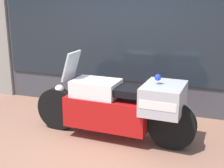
# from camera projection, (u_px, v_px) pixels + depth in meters

# --- Properties ---
(ground_plane) EXTENTS (60.00, 60.00, 0.00)m
(ground_plane) POSITION_uv_depth(u_px,v_px,m) (80.00, 150.00, 4.34)
(ground_plane) COLOR #8E604C
(shop_building) EXTENTS (6.93, 0.55, 3.44)m
(shop_building) POSITION_uv_depth(u_px,v_px,m) (100.00, 14.00, 5.83)
(shop_building) COLOR #424247
(shop_building) RESTS_ON ground
(window_display) EXTENTS (5.44, 0.30, 1.82)m
(window_display) POSITION_uv_depth(u_px,v_px,m) (146.00, 84.00, 5.91)
(window_display) COLOR slate
(window_display) RESTS_ON ground
(paramedic_motorcycle) EXTENTS (2.49, 0.73, 1.27)m
(paramedic_motorcycle) POSITION_uv_depth(u_px,v_px,m) (120.00, 105.00, 4.52)
(paramedic_motorcycle) COLOR black
(paramedic_motorcycle) RESTS_ON ground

